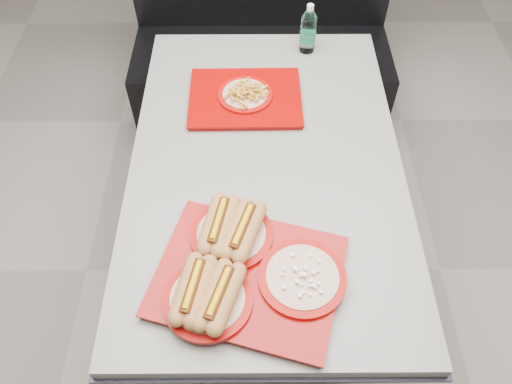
{
  "coord_description": "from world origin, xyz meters",
  "views": [
    {
      "loc": [
        -0.04,
        -1.1,
        2.0
      ],
      "look_at": [
        -0.03,
        -0.2,
        0.83
      ],
      "focal_mm": 35.0,
      "sensor_mm": 36.0,
      "label": 1
    }
  ],
  "objects_px": {
    "water_bottle": "(308,31)",
    "tray_far": "(245,96)",
    "booth_bench": "(261,47)",
    "tray_near": "(241,269)",
    "diner_table": "(265,190)"
  },
  "relations": [
    {
      "from": "booth_bench",
      "to": "water_bottle",
      "type": "relative_size",
      "value": 6.7
    },
    {
      "from": "tray_near",
      "to": "water_bottle",
      "type": "distance_m",
      "value": 1.06
    },
    {
      "from": "tray_near",
      "to": "tray_far",
      "type": "relative_size",
      "value": 1.42
    },
    {
      "from": "tray_near",
      "to": "tray_far",
      "type": "height_order",
      "value": "tray_near"
    },
    {
      "from": "diner_table",
      "to": "tray_near",
      "type": "bearing_deg",
      "value": -100.05
    },
    {
      "from": "tray_near",
      "to": "water_bottle",
      "type": "height_order",
      "value": "water_bottle"
    },
    {
      "from": "booth_bench",
      "to": "tray_near",
      "type": "xyz_separation_m",
      "value": [
        -0.08,
        -1.53,
        0.39
      ]
    },
    {
      "from": "water_bottle",
      "to": "tray_far",
      "type": "bearing_deg",
      "value": -129.04
    },
    {
      "from": "booth_bench",
      "to": "tray_near",
      "type": "bearing_deg",
      "value": -92.88
    },
    {
      "from": "diner_table",
      "to": "booth_bench",
      "type": "distance_m",
      "value": 1.11
    },
    {
      "from": "tray_far",
      "to": "diner_table",
      "type": "bearing_deg",
      "value": -76.14
    },
    {
      "from": "diner_table",
      "to": "water_bottle",
      "type": "height_order",
      "value": "water_bottle"
    },
    {
      "from": "water_bottle",
      "to": "tray_near",
      "type": "bearing_deg",
      "value": -103.72
    },
    {
      "from": "tray_near",
      "to": "diner_table",
      "type": "bearing_deg",
      "value": 79.95
    },
    {
      "from": "diner_table",
      "to": "tray_far",
      "type": "xyz_separation_m",
      "value": [
        -0.07,
        0.29,
        0.19
      ]
    }
  ]
}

